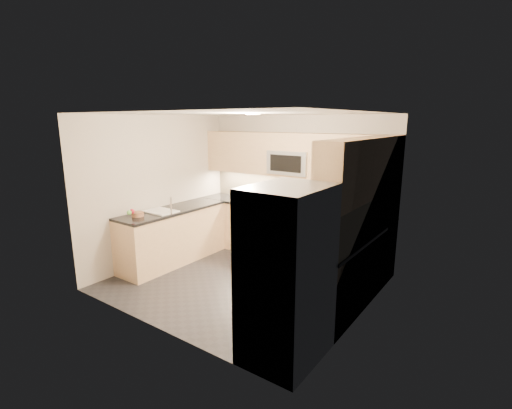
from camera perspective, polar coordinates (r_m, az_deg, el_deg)
name	(u,v)px	position (r m, az deg, el deg)	size (l,w,h in m)	color
floor	(243,282)	(5.76, -2.07, -11.86)	(3.60, 3.20, 0.00)	#242429
ceiling	(241,113)	(5.24, -2.29, 13.84)	(3.60, 3.20, 0.02)	beige
wall_back	(296,187)	(6.68, 6.25, 2.77)	(3.60, 0.02, 2.50)	#BDB3A5
wall_front	(154,227)	(4.25, -15.48, -3.42)	(3.60, 0.02, 2.50)	#BDB3A5
wall_left	(159,189)	(6.60, -14.66, 2.31)	(0.02, 3.20, 2.50)	#BDB3A5
wall_right	(364,221)	(4.52, 16.21, -2.49)	(0.02, 3.20, 2.50)	#BDB3A5
base_cab_back_left	(239,224)	(7.20, -2.67, -2.96)	(1.42, 0.60, 0.90)	#D8B082
base_cab_back_right	(345,245)	(6.16, 13.59, -6.07)	(1.42, 0.60, 0.90)	#D8B082
base_cab_right	(341,275)	(5.02, 12.95, -10.47)	(0.60, 1.70, 0.90)	#D8B082
base_cab_peninsula	(174,237)	(6.57, -12.57, -4.83)	(0.60, 2.00, 0.90)	#D8B082
countertop_back_left	(238,200)	(7.09, -2.71, 0.70)	(1.42, 0.63, 0.04)	black
countertop_back_right	(347,217)	(6.03, 13.82, -1.84)	(1.42, 0.63, 0.04)	black
countertop_right	(343,240)	(4.85, 13.22, -5.35)	(0.63, 1.70, 0.04)	black
countertop_peninsula	(172,210)	(6.44, -12.77, -0.84)	(0.63, 2.00, 0.04)	black
upper_cab_back	(292,155)	(6.45, 5.60, 7.59)	(3.60, 0.35, 0.75)	#D8B082
upper_cab_right	(360,169)	(4.73, 15.77, 5.29)	(0.35, 1.95, 0.75)	#D8B082
backsplash_back	(296,190)	(6.68, 6.22, 2.30)	(3.60, 0.01, 0.51)	tan
backsplash_right	(375,218)	(4.95, 17.87, -1.95)	(0.01, 2.30, 0.51)	tan
gas_range	(286,233)	(6.59, 4.69, -4.45)	(0.76, 0.65, 0.91)	#919398
range_cooktop	(287,208)	(6.47, 4.76, -0.56)	(0.76, 0.65, 0.03)	black
oven_door_glass	(276,238)	(6.32, 3.15, -5.22)	(0.62, 0.02, 0.45)	black
oven_handle	(276,223)	(6.23, 3.08, -2.91)	(0.02, 0.02, 0.60)	#B2B5BA
microwave	(291,162)	(6.44, 5.47, 6.46)	(0.76, 0.40, 0.40)	#9A9DA1
microwave_door	(285,164)	(6.27, 4.52, 6.31)	(0.60, 0.01, 0.28)	black
refrigerator	(287,274)	(3.78, 4.77, -10.66)	(0.70, 0.90, 1.80)	#9EA1A6
fridge_handle_left	(247,267)	(3.81, -1.47, -9.60)	(0.02, 0.02, 1.20)	#B2B5BA
fridge_handle_right	(266,257)	(4.09, 1.59, -8.03)	(0.02, 0.02, 1.20)	#B2B5BA
sink_basin	(161,215)	(6.29, -14.44, -1.63)	(0.52, 0.38, 0.16)	white
faucet	(171,206)	(6.06, -12.96, -0.16)	(0.03, 0.03, 0.28)	silver
utensil_bowl	(361,214)	(5.78, 15.83, -1.48)	(0.30, 0.30, 0.17)	#6CC454
cutting_board	(258,203)	(6.72, 0.26, 0.26)	(0.36, 0.25, 0.01)	orange
fruit_basket	(138,214)	(6.07, -17.74, -1.44)	(0.19, 0.19, 0.07)	#A66F4D
fruit_apple	(132,211)	(5.93, -18.54, -1.02)	(0.08, 0.08, 0.08)	maroon
fruit_pear	(129,213)	(5.87, -18.93, -1.19)	(0.07, 0.07, 0.07)	#66B24C
dish_towel_check	(266,231)	(6.36, 1.47, -4.15)	(0.19, 0.02, 0.35)	silver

